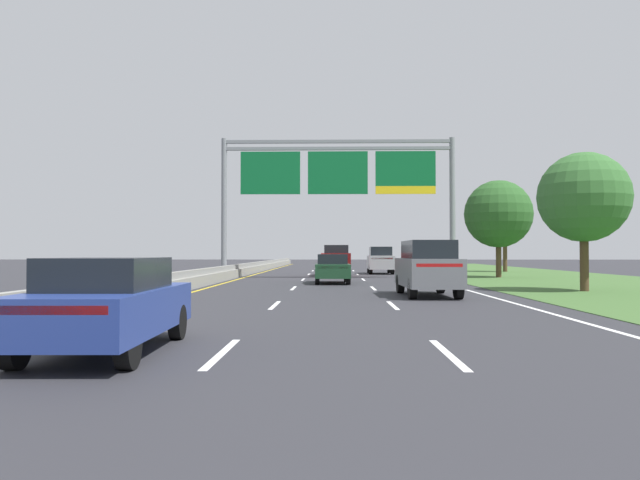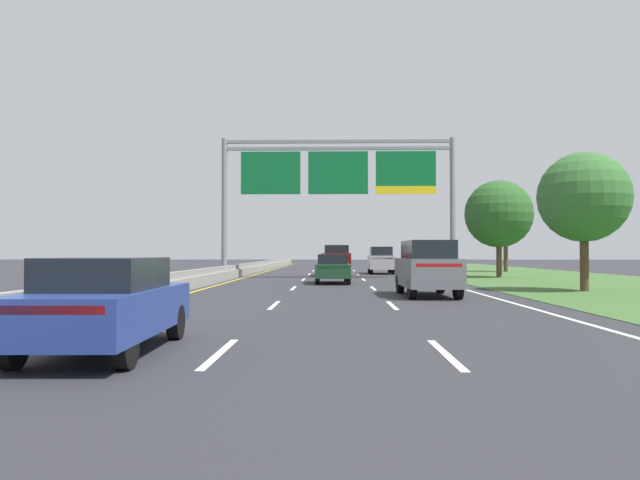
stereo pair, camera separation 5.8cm
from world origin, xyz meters
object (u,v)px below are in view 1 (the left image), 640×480
Objects in this scene: car_silver_right_lane_suv at (380,260)px; roadside_tree_far at (498,214)px; car_grey_right_lane_suv at (427,267)px; car_blue_left_lane_sedan at (108,303)px; roadside_tree_mid at (584,197)px; car_darkgreen_centre_lane_sedan at (332,268)px; overhead_sign_gantry at (338,179)px; roadside_tree_distant at (505,226)px; pickup_truck_red at (336,261)px.

roadside_tree_far is (7.26, -7.21, 3.12)m from car_silver_right_lane_suv.
car_blue_left_lane_sedan is at bearing 149.48° from car_grey_right_lane_suv.
roadside_tree_mid is (6.96, -21.46, 2.91)m from car_silver_right_lane_suv.
car_darkgreen_centre_lane_sedan is at bearing 19.83° from car_grey_right_lane_suv.
roadside_tree_far reaches higher than car_darkgreen_centre_lane_sedan.
roadside_tree_far is (10.67, 1.54, -2.20)m from overhead_sign_gantry.
car_blue_left_lane_sedan is 0.80× the size of roadside_tree_distant.
overhead_sign_gantry is 2.54× the size of roadside_tree_mid.
pickup_truck_red is 11.53m from roadside_tree_far.
pickup_truck_red is at bearing 90.89° from overhead_sign_gantry.
overhead_sign_gantry is 2.69× the size of roadside_tree_distant.
roadside_tree_mid reaches higher than car_grey_right_lane_suv.
pickup_truck_red is (-0.07, 4.32, -5.35)m from overhead_sign_gantry.
car_grey_right_lane_suv is at bearing -113.44° from roadside_tree_far.
roadside_tree_distant is (18.53, 41.90, 3.13)m from car_blue_left_lane_sedan.
pickup_truck_red is 0.91× the size of roadside_tree_mid.
overhead_sign_gantry is at bearing 10.76° from car_grey_right_lane_suv.
car_silver_right_lane_suv is 1.06× the size of car_blue_left_lane_sedan.
roadside_tree_mid is (7.09, 2.78, 2.91)m from car_grey_right_lane_suv.
pickup_truck_red reaches higher than car_grey_right_lane_suv.
roadside_tree_far is at bearing -133.77° from car_silver_right_lane_suv.
car_grey_right_lane_suv is at bearing -158.57° from roadside_tree_mid.
overhead_sign_gantry is 3.39× the size of car_blue_left_lane_sedan.
overhead_sign_gantry is 8.25m from car_darkgreen_centre_lane_sedan.
car_silver_right_lane_suv is at bearing -1.50° from car_grey_right_lane_suv.
car_silver_right_lane_suv is at bearing 68.70° from overhead_sign_gantry.
roadside_tree_distant is at bearing -25.33° from car_blue_left_lane_sedan.
overhead_sign_gantry is 16.59m from roadside_tree_mid.
pickup_truck_red reaches higher than car_blue_left_lane_sedan.
car_darkgreen_centre_lane_sedan is at bearing -10.81° from car_blue_left_lane_sedan.
roadside_tree_mid is at bearing -91.21° from roadside_tree_far.
roadside_tree_far reaches higher than car_blue_left_lane_sedan.
car_silver_right_lane_suv is 1.07× the size of car_darkgreen_centre_lane_sedan.
roadside_tree_distant is (11.19, 28.83, 2.85)m from car_grey_right_lane_suv.
pickup_truck_red is at bearing -2.71° from car_darkgreen_centre_lane_sedan.
pickup_truck_red is at bearing 8.40° from car_grey_right_lane_suv.
car_darkgreen_centre_lane_sedan is (3.70, 22.53, 0.00)m from car_blue_left_lane_sedan.
overhead_sign_gantry reaches higher than car_blue_left_lane_sedan.
car_darkgreen_centre_lane_sedan is at bearing -127.43° from roadside_tree_distant.
overhead_sign_gantry is at bearing -171.80° from roadside_tree_far.
overhead_sign_gantry is 2.77× the size of pickup_truck_red.
roadside_tree_distant is (4.10, 26.05, -0.06)m from roadside_tree_mid.
car_silver_right_lane_suv reaches higher than car_darkgreen_centre_lane_sedan.
roadside_tree_far is (7.39, 17.04, 3.12)m from car_grey_right_lane_suv.
car_blue_left_lane_sedan is at bearing -132.30° from roadside_tree_mid.
roadside_tree_mid reaches higher than roadside_tree_distant.
car_silver_right_lane_suv is 12.31m from roadside_tree_distant.
overhead_sign_gantry reaches higher than pickup_truck_red.
roadside_tree_far is 1.16× the size of roadside_tree_distant.
car_darkgreen_centre_lane_sedan is (-0.35, -6.04, -5.60)m from overhead_sign_gantry.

